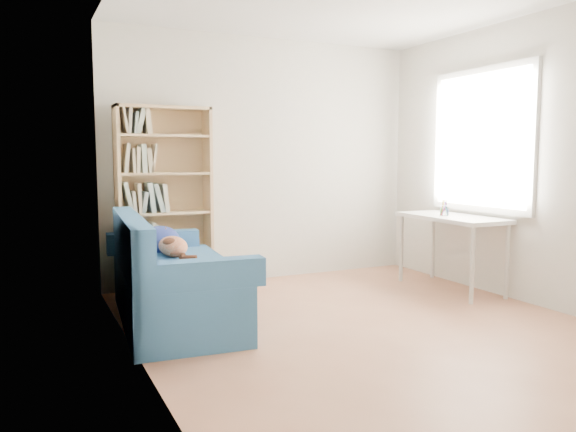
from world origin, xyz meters
The scene contains 6 objects.
ground centered at (0.00, 0.00, 0.00)m, with size 4.00×4.00×0.00m, color #9F6347.
room_shell centered at (0.10, 0.03, 1.64)m, with size 3.54×4.04×2.62m.
sofa centered at (-1.35, 0.84, 0.33)m, with size 0.99×1.84×0.88m.
bookshelf centered at (-1.15, 1.84, 0.84)m, with size 0.91×0.28×1.82m.
desk centered at (1.47, 0.70, 0.67)m, with size 0.53×1.15×0.75m.
pen_cup centered at (1.41, 0.75, 0.81)m, with size 0.09×0.09×0.16m.
Camera 1 is at (-2.40, -3.63, 1.34)m, focal length 35.00 mm.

